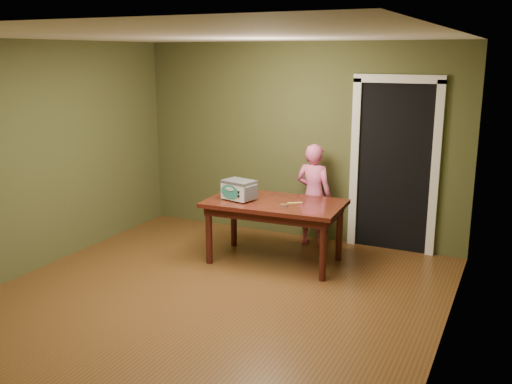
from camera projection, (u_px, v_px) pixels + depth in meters
floor at (204, 304)px, 5.71m from camera, size 5.00×5.00×0.00m
room_shell at (200, 135)px, 5.31m from camera, size 4.52×5.02×2.61m
doorway at (399, 164)px, 7.35m from camera, size 1.10×0.66×2.25m
dining_table at (275, 210)px, 6.73m from camera, size 1.64×0.98×0.75m
toy_oven at (239, 189)px, 6.75m from camera, size 0.43×0.34×0.24m
baking_pan at (284, 205)px, 6.50m from camera, size 0.10×0.10×0.02m
spatula at (295, 203)px, 6.63m from camera, size 0.16×0.13×0.01m
child at (314, 195)px, 7.33m from camera, size 0.52×0.37×1.34m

